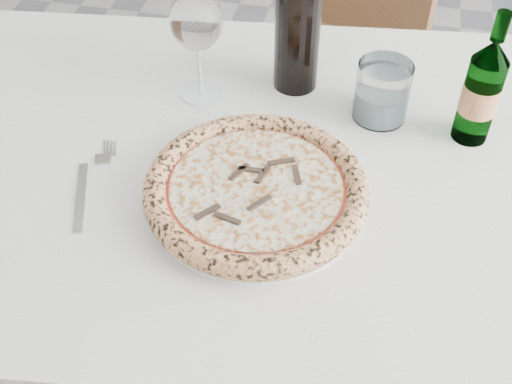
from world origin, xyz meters
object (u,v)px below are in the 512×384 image
Objects in this scene: chair_far at (350,26)px; plate at (256,197)px; beer_bottle at (482,91)px; tumbler at (382,95)px; pizza at (256,189)px; wine_bottle at (298,16)px; dining_table at (269,199)px; wine_glass at (196,23)px.

chair_far is 3.02× the size of plate.
tumbler is at bearing 171.59° from beer_bottle.
tumbler is (0.16, 0.24, 0.03)m from plate.
chair_far is at bearing 86.47° from pizza.
beer_bottle is at bearing -15.42° from wine_bottle.
plate is at bearing -90.00° from dining_table.
tumbler is (0.16, 0.24, 0.02)m from pizza.
wine_glass is at bearing -179.31° from tumbler.
pizza is 0.30m from wine_glass.
beer_bottle is at bearing -70.38° from chair_far.
beer_bottle reaches higher than dining_table.
wine_glass is (-0.21, -0.68, 0.36)m from chair_far.
wine_bottle is at bearing 89.23° from pizza.
wine_glass reaches higher than plate.
pizza is (-0.06, -0.92, 0.25)m from chair_far.
wine_glass is 0.87× the size of beer_bottle.
tumbler is at bearing 0.69° from wine_glass.
wine_bottle is at bearing 88.85° from dining_table.
pizza is 0.29m from tumbler.
pizza is 0.38m from beer_bottle.
beer_bottle is at bearing -8.41° from tumbler.
tumbler reaches higher than plate.
chair_far is (0.06, 0.82, -0.13)m from dining_table.
plate is at bearing -90.77° from wine_bottle.
pizza is at bearing -90.00° from dining_table.
chair_far reaches higher than tumbler.
wine_glass is (-0.15, 0.24, 0.11)m from pizza.
wine_glass reaches higher than tumbler.
plate is 1.38× the size of beer_bottle.
dining_table is 7.61× the size of wine_glass.
beer_bottle reaches higher than wine_glass.
pizza is at bearing -144.08° from beer_bottle.
pizza is (-0.00, -0.00, 0.02)m from plate.
plate is at bearing -144.08° from beer_bottle.
dining_table is 0.31m from wine_bottle.
plate reaches higher than dining_table.
plate is (0.00, -0.10, 0.10)m from dining_table.
wine_glass is at bearing 137.33° from dining_table.
dining_table is 0.25m from tumbler.
wine_glass reaches higher than pizza.
beer_bottle is (0.31, 0.22, 0.06)m from pizza.
tumbler is (0.10, -0.68, 0.27)m from chair_far.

